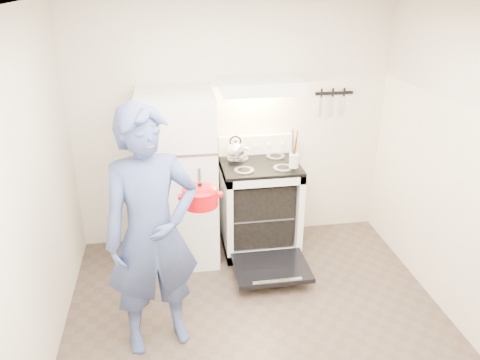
{
  "coord_description": "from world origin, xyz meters",
  "views": [
    {
      "loc": [
        -0.64,
        -2.72,
        2.68
      ],
      "look_at": [
        -0.05,
        1.0,
        1.0
      ],
      "focal_mm": 35.0,
      "sensor_mm": 36.0,
      "label": 1
    }
  ],
  "objects_px": {
    "tea_kettle": "(235,149)",
    "person": "(152,235)",
    "dutch_oven": "(200,198)",
    "refrigerator": "(179,179)",
    "stove_body": "(260,208)"
  },
  "relations": [
    {
      "from": "tea_kettle",
      "to": "dutch_oven",
      "type": "distance_m",
      "value": 1.03
    },
    {
      "from": "tea_kettle",
      "to": "dutch_oven",
      "type": "relative_size",
      "value": 0.76
    },
    {
      "from": "refrigerator",
      "to": "stove_body",
      "type": "relative_size",
      "value": 1.85
    },
    {
      "from": "stove_body",
      "to": "dutch_oven",
      "type": "relative_size",
      "value": 2.6
    },
    {
      "from": "refrigerator",
      "to": "dutch_oven",
      "type": "relative_size",
      "value": 4.81
    },
    {
      "from": "person",
      "to": "dutch_oven",
      "type": "distance_m",
      "value": 0.54
    },
    {
      "from": "tea_kettle",
      "to": "person",
      "type": "distance_m",
      "value": 1.55
    },
    {
      "from": "dutch_oven",
      "to": "tea_kettle",
      "type": "bearing_deg",
      "value": 65.75
    },
    {
      "from": "stove_body",
      "to": "person",
      "type": "height_order",
      "value": "person"
    },
    {
      "from": "person",
      "to": "tea_kettle",
      "type": "bearing_deg",
      "value": 43.74
    },
    {
      "from": "stove_body",
      "to": "tea_kettle",
      "type": "xyz_separation_m",
      "value": [
        -0.24,
        0.09,
        0.62
      ]
    },
    {
      "from": "tea_kettle",
      "to": "person",
      "type": "xyz_separation_m",
      "value": [
        -0.8,
        -1.32,
        -0.13
      ]
    },
    {
      "from": "refrigerator",
      "to": "person",
      "type": "height_order",
      "value": "person"
    },
    {
      "from": "stove_body",
      "to": "tea_kettle",
      "type": "height_order",
      "value": "tea_kettle"
    },
    {
      "from": "tea_kettle",
      "to": "refrigerator",
      "type": "bearing_deg",
      "value": -168.84
    }
  ]
}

